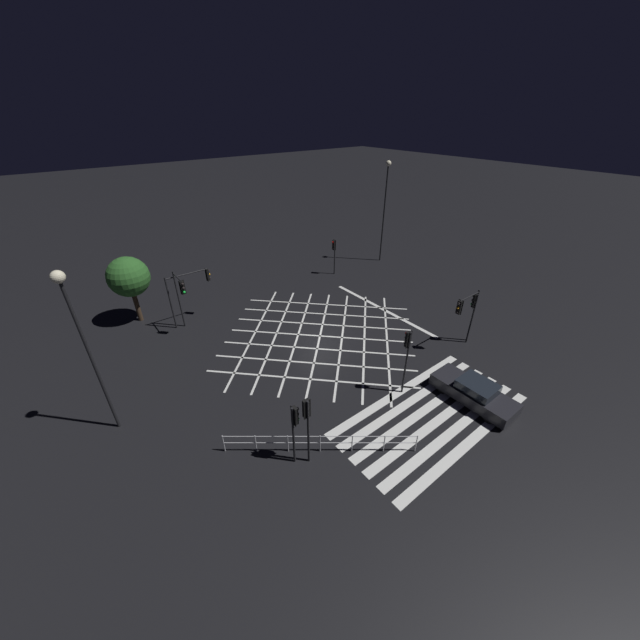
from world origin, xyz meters
TOP-DOWN VIEW (x-y plane):
  - ground_plane at (0.00, 0.00)m, footprint 200.00×200.00m
  - road_markings at (0.34, -5.07)m, footprint 15.98×20.12m
  - traffic_light_sw_main at (-7.24, -7.52)m, footprint 0.39×0.36m
  - traffic_light_nw_cross at (-7.12, 6.35)m, footprint 0.36×1.92m
  - traffic_light_ne_main at (7.77, 7.81)m, footprint 0.39×0.36m
  - traffic_light_sw_cross at (-6.80, -7.81)m, footprint 0.36×0.39m
  - traffic_light_median_south at (0.14, -7.36)m, footprint 0.36×0.39m
  - traffic_light_se_cross at (7.53, -6.76)m, footprint 0.36×0.39m
  - traffic_light_se_main at (6.63, -6.72)m, footprint 2.29×0.36m
  - traffic_light_nw_main at (-6.01, 7.41)m, footprint 3.24×0.36m
  - street_lamp_east at (13.99, 7.60)m, footprint 0.52×0.52m
  - street_lamp_west at (-13.25, -0.25)m, footprint 0.54×0.54m
  - street_tree_near at (-9.44, 10.20)m, footprint 2.90×2.90m
  - waiting_car at (2.66, -10.33)m, footprint 1.76×4.57m
  - pedestrian_railing at (-6.08, -7.80)m, footprint 7.16×5.59m

SIDE VIEW (x-z plane):
  - ground_plane at x=0.00m, z-range 0.00..0.00m
  - road_markings at x=0.34m, z-range 0.00..0.01m
  - waiting_car at x=2.66m, z-range -0.04..1.29m
  - pedestrian_railing at x=-6.08m, z-range 0.15..1.20m
  - traffic_light_sw_main at x=-7.24m, z-range 0.72..4.07m
  - traffic_light_ne_main at x=7.77m, z-range 0.74..4.18m
  - traffic_light_se_cross at x=7.53m, z-range 0.80..4.49m
  - traffic_light_sw_cross at x=-6.80m, z-range 0.80..4.51m
  - traffic_light_se_main at x=6.63m, z-range 0.91..4.80m
  - traffic_light_median_south at x=0.14m, z-range 0.87..4.94m
  - traffic_light_nw_main at x=-6.01m, z-range 0.99..5.04m
  - traffic_light_nw_cross at x=-7.12m, z-range 0.99..5.40m
  - street_tree_near at x=-9.44m, z-range 1.04..6.09m
  - street_lamp_west at x=-13.25m, z-range 1.90..10.50m
  - street_lamp_east at x=13.99m, z-range 1.88..11.66m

